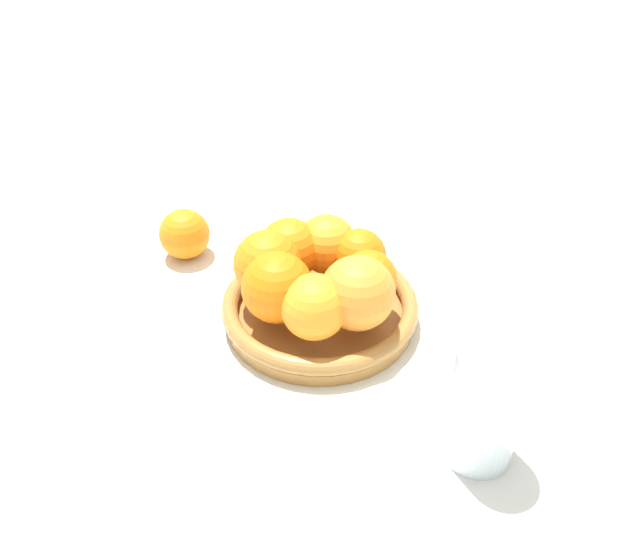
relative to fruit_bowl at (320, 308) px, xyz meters
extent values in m
plane|color=silver|center=(0.00, 0.00, -0.02)|extent=(4.00, 4.00, 0.00)
cylinder|color=#A57238|center=(0.00, 0.00, -0.01)|extent=(0.23, 0.23, 0.01)
torus|color=#A57238|center=(0.00, 0.00, 0.01)|extent=(0.24, 0.24, 0.02)
sphere|color=orange|center=(-0.04, -0.05, 0.06)|extent=(0.08, 0.08, 0.08)
sphere|color=orange|center=(0.01, -0.06, 0.05)|extent=(0.07, 0.07, 0.07)
sphere|color=orange|center=(0.05, -0.03, 0.06)|extent=(0.08, 0.08, 0.08)
sphere|color=orange|center=(0.06, 0.01, 0.05)|extent=(0.07, 0.07, 0.07)
sphere|color=orange|center=(0.03, 0.05, 0.05)|extent=(0.07, 0.07, 0.07)
sphere|color=orange|center=(-0.01, 0.06, 0.05)|extent=(0.07, 0.07, 0.07)
sphere|color=orange|center=(-0.05, 0.03, 0.05)|extent=(0.08, 0.08, 0.08)
sphere|color=orange|center=(-0.06, -0.01, 0.06)|extent=(0.08, 0.08, 0.08)
sphere|color=orange|center=(-0.22, 0.08, 0.02)|extent=(0.07, 0.07, 0.07)
cylinder|color=silver|center=(0.20, -0.15, 0.05)|extent=(0.07, 0.07, 0.13)
camera|label=1|loc=(0.16, -0.56, 0.48)|focal=35.00mm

